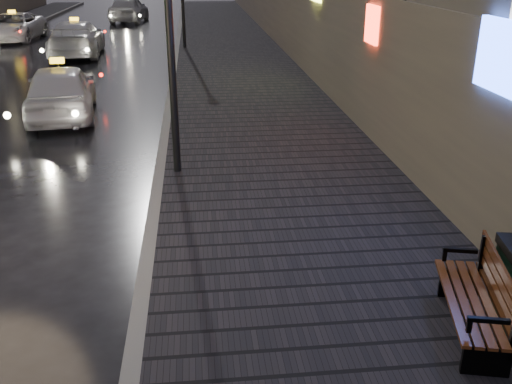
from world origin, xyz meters
TOP-DOWN VIEW (x-y plane):
  - sidewalk at (3.90, 21.00)m, footprint 4.60×58.00m
  - curb at (1.50, 21.00)m, footprint 0.20×58.00m
  - bench at (5.21, 0.53)m, footprint 0.96×1.76m
  - taxi_near at (-1.25, 10.88)m, footprint 2.19×4.32m
  - taxi_mid at (-2.67, 21.05)m, footprint 2.31×5.09m
  - taxi_far at (-6.70, 26.38)m, footprint 2.40×4.86m
  - car_far at (-1.79, 34.40)m, footprint 2.43×4.86m

SIDE VIEW (x-z plane):
  - sidewalk at x=3.90m, z-range 0.00..0.15m
  - curb at x=1.50m, z-range 0.00..0.15m
  - bench at x=5.21m, z-range 0.15..1.01m
  - taxi_far at x=-6.70m, z-range 0.00..1.33m
  - taxi_near at x=-1.25m, z-range 0.00..1.41m
  - taxi_mid at x=-2.67m, z-range 0.00..1.45m
  - car_far at x=-1.79m, z-range 0.00..1.59m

